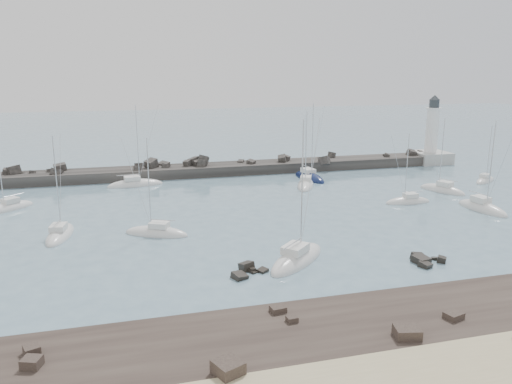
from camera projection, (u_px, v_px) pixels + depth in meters
ground at (263, 240)px, 56.44m from camera, size 400.00×400.00×0.00m
rock_shelf at (348, 337)px, 35.85m from camera, size 140.00×12.10×1.69m
rock_cluster_near at (246, 274)px, 47.07m from camera, size 4.03×3.44×1.67m
rock_cluster_far at (424, 261)px, 49.81m from camera, size 3.62×3.13×1.21m
breakwater at (161, 175)px, 89.94m from camera, size 115.00×7.61×5.38m
lighthouse at (431, 148)px, 103.25m from camera, size 7.00×7.00×14.60m
sailboat_3 at (60, 235)px, 57.75m from camera, size 3.66×8.23×12.58m
sailboat_4 at (135, 185)px, 83.12m from camera, size 9.39×3.74×14.38m
sailboat_5 at (157, 234)px, 58.30m from camera, size 7.97×5.64×12.30m
sailboat_6 at (305, 185)px, 82.68m from camera, size 5.93×8.80×13.45m
sailboat_7 at (297, 260)px, 50.16m from camera, size 9.06×8.89×15.36m
sailboat_8 at (309, 178)px, 88.52m from camera, size 4.12×9.38×14.37m
sailboat_9 at (408, 202)px, 72.31m from camera, size 6.98×2.51×10.97m
sailboat_10 at (442, 191)px, 79.18m from camera, size 5.33×8.12×12.52m
sailboat_12 at (485, 181)px, 86.19m from camera, size 6.59×5.18×10.44m
sailboat_13 at (482, 209)px, 68.58m from camera, size 3.56×8.62×13.46m
sailboat_14 at (9, 209)px, 68.81m from camera, size 6.98×6.84×11.95m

